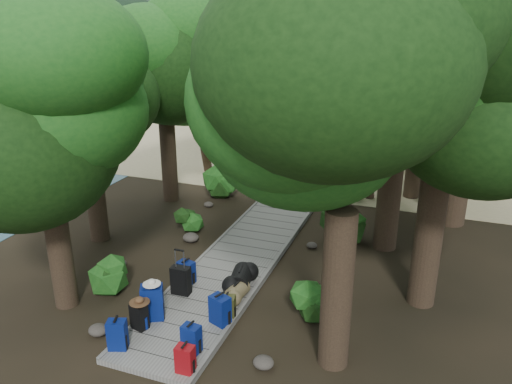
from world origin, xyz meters
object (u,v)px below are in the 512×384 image
at_px(backpack_left_a, 117,333).
at_px(kayak, 270,149).
at_px(backpack_right_b, 191,337).
at_px(suitcase_on_boardwalk, 181,280).
at_px(backpack_left_d, 186,271).
at_px(duffel_right_black, 241,278).
at_px(duffel_right_khaki, 237,291).
at_px(backpack_left_b, 139,315).
at_px(sun_lounger, 412,161).
at_px(backpack_right_a, 185,358).
at_px(lone_suitcase_on_sand, 318,168).
at_px(backpack_right_d, 227,305).
at_px(backpack_left_c, 152,301).
at_px(backpack_right_c, 220,308).

relative_size(backpack_left_a, kayak, 0.20).
relative_size(backpack_right_b, suitcase_on_boardwalk, 0.93).
xyz_separation_m(backpack_left_d, duffel_right_black, (1.34, 0.23, -0.06)).
bearing_deg(suitcase_on_boardwalk, duffel_right_black, 28.68).
xyz_separation_m(duffel_right_khaki, kayak, (-3.44, 12.49, -0.12)).
bearing_deg(backpack_right_b, duffel_right_black, 95.90).
bearing_deg(kayak, backpack_left_b, -83.45).
height_order(backpack_right_b, suitcase_on_boardwalk, suitcase_on_boardwalk).
relative_size(backpack_left_d, sun_lounger, 0.29).
distance_m(backpack_left_a, backpack_right_a, 1.56).
xyz_separation_m(backpack_right_a, suitcase_on_boardwalk, (-1.36, 2.36, 0.04)).
relative_size(duffel_right_khaki, sun_lounger, 0.28).
xyz_separation_m(kayak, sun_lounger, (6.47, -0.43, 0.17)).
distance_m(backpack_right_b, duffel_right_black, 2.53).
relative_size(duffel_right_khaki, lone_suitcase_on_sand, 0.99).
bearing_deg(kayak, backpack_right_a, -78.28).
relative_size(backpack_left_d, suitcase_on_boardwalk, 0.89).
bearing_deg(duffel_right_black, backpack_right_a, -98.42).
distance_m(duffel_right_black, kayak, 12.44).
bearing_deg(duffel_right_khaki, kayak, 111.70).
bearing_deg(backpack_right_d, backpack_right_b, -108.73).
distance_m(backpack_right_a, duffel_right_black, 3.09).
bearing_deg(kayak, duffel_right_black, -75.75).
height_order(backpack_left_d, backpack_right_b, backpack_right_b).
bearing_deg(backpack_right_d, duffel_right_khaki, 83.21).
relative_size(backpack_left_a, backpack_right_b, 1.07).
relative_size(backpack_right_b, sun_lounger, 0.30).
bearing_deg(backpack_left_c, lone_suitcase_on_sand, 57.69).
height_order(duffel_right_black, suitcase_on_boardwalk, suitcase_on_boardwalk).
bearing_deg(backpack_left_d, suitcase_on_boardwalk, -63.18).
height_order(backpack_left_a, backpack_left_d, backpack_left_a).
bearing_deg(backpack_right_b, backpack_left_b, 173.69).
height_order(backpack_left_a, duffel_right_black, backpack_left_a).
bearing_deg(backpack_left_a, duffel_right_khaki, 38.88).
distance_m(backpack_left_d, suitcase_on_boardwalk, 0.51).
height_order(backpack_left_a, duffel_right_khaki, backpack_left_a).
distance_m(backpack_right_b, backpack_right_d, 1.34).
distance_m(backpack_left_c, kayak, 13.97).
bearing_deg(backpack_left_b, lone_suitcase_on_sand, 99.35).
relative_size(backpack_left_d, backpack_right_a, 1.02).
bearing_deg(backpack_left_b, backpack_right_a, -15.29).
bearing_deg(backpack_left_c, backpack_left_a, -123.33).
relative_size(backpack_left_a, sun_lounger, 0.32).
relative_size(backpack_right_a, backpack_right_b, 0.94).
distance_m(duffel_right_khaki, lone_suitcase_on_sand, 10.00).
height_order(backpack_left_c, backpack_right_c, backpack_left_c).
bearing_deg(backpack_left_a, lone_suitcase_on_sand, 65.96).
bearing_deg(kayak, backpack_right_b, -78.40).
distance_m(backpack_right_c, sun_lounger, 13.39).
relative_size(duffel_right_khaki, suitcase_on_boardwalk, 0.85).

